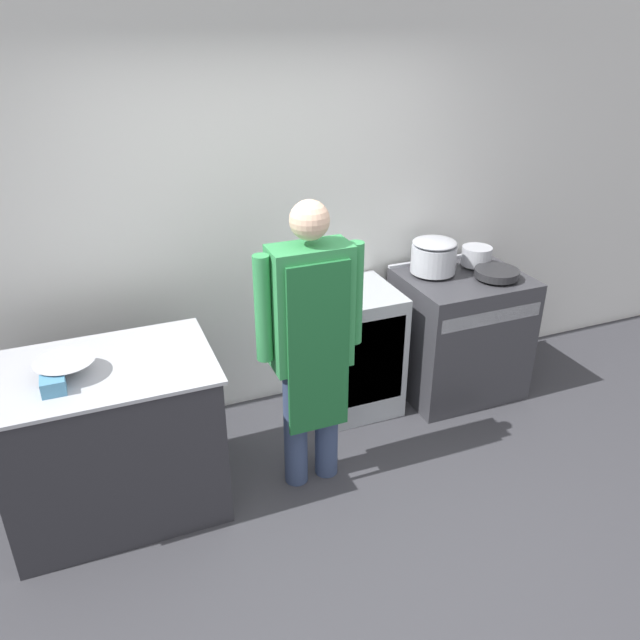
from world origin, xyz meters
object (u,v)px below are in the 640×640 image
(fridge_unit, at_px, (353,350))
(person_cook, at_px, (311,334))
(stock_pot, at_px, (434,255))
(sauce_pot, at_px, (477,256))
(saute_pan, at_px, (497,273))
(stove, at_px, (459,334))
(plastic_tub, at_px, (53,385))
(mixing_bowl, at_px, (66,368))

(fridge_unit, distance_m, person_cook, 1.01)
(stock_pot, xyz_separation_m, sauce_pot, (0.36, 0.00, -0.06))
(stock_pot, relative_size, saute_pan, 1.03)
(stock_pot, bearing_deg, fridge_unit, -176.56)
(stove, xyz_separation_m, plastic_tub, (-2.71, -0.54, 0.51))
(person_cook, xyz_separation_m, mixing_bowl, (-1.27, 0.16, -0.02))
(fridge_unit, height_order, saute_pan, saute_pan)
(fridge_unit, relative_size, mixing_bowl, 2.94)
(fridge_unit, xyz_separation_m, stock_pot, (0.62, 0.04, 0.61))
(person_cook, distance_m, stock_pot, 1.37)
(plastic_tub, xyz_separation_m, sauce_pot, (2.88, 0.66, 0.03))
(fridge_unit, distance_m, saute_pan, 1.13)
(person_cook, height_order, stock_pot, person_cook)
(mixing_bowl, bearing_deg, saute_pan, 5.49)
(saute_pan, bearing_deg, mixing_bowl, -174.51)
(sauce_pot, bearing_deg, plastic_tub, -167.04)
(mixing_bowl, height_order, sauce_pot, sauce_pot)
(fridge_unit, xyz_separation_m, saute_pan, (0.99, -0.21, 0.51))
(saute_pan, bearing_deg, stove, 144.36)
(person_cook, bearing_deg, fridge_unit, 48.46)
(person_cook, xyz_separation_m, saute_pan, (1.55, 0.43, -0.03))
(stock_pot, bearing_deg, sauce_pot, 0.00)
(person_cook, distance_m, plastic_tub, 1.33)
(stock_pot, xyz_separation_m, saute_pan, (0.36, -0.25, -0.10))
(fridge_unit, relative_size, saute_pan, 2.92)
(stove, distance_m, plastic_tub, 2.81)
(plastic_tub, distance_m, sauce_pot, 2.96)
(person_cook, height_order, sauce_pot, person_cook)
(stove, height_order, mixing_bowl, mixing_bowl)
(stove, relative_size, fridge_unit, 1.04)
(stove, distance_m, mixing_bowl, 2.73)
(stove, bearing_deg, plastic_tub, -168.76)
(fridge_unit, distance_m, plastic_tub, 2.06)
(sauce_pot, bearing_deg, fridge_unit, -177.82)
(stove, relative_size, person_cook, 0.53)
(stock_pot, relative_size, sauce_pot, 1.47)
(mixing_bowl, xyz_separation_m, stock_pot, (2.46, 0.52, 0.08))
(mixing_bowl, xyz_separation_m, plastic_tub, (-0.06, -0.14, -0.00))
(stock_pot, height_order, saute_pan, stock_pot)
(person_cook, relative_size, saute_pan, 5.67)
(person_cook, height_order, saute_pan, person_cook)
(stove, relative_size, sauce_pot, 4.33)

